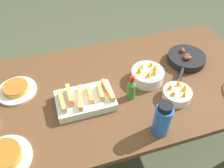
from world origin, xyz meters
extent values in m
plane|color=#474C38|center=(0.00, 0.00, 0.00)|extent=(14.00, 14.00, 0.00)
cube|color=brown|center=(0.00, 0.00, 0.70)|extent=(1.89, 0.91, 0.03)
cylinder|color=brown|center=(0.88, 0.40, 0.34)|extent=(0.07, 0.07, 0.69)
cube|color=silver|center=(-0.18, -0.08, 0.75)|extent=(0.32, 0.21, 0.05)
cube|color=#F29E56|center=(-0.31, -0.08, 0.79)|extent=(0.03, 0.15, 0.04)
cube|color=#F29E56|center=(-0.26, -0.05, 0.79)|extent=(0.02, 0.13, 0.05)
cube|color=#F29E56|center=(-0.21, -0.08, 0.79)|extent=(0.05, 0.17, 0.04)
cube|color=#F29E56|center=(-0.15, -0.07, 0.78)|extent=(0.03, 0.12, 0.04)
cube|color=#F29E56|center=(-0.09, -0.07, 0.79)|extent=(0.03, 0.12, 0.04)
cube|color=#F29E56|center=(-0.05, -0.08, 0.79)|extent=(0.04, 0.16, 0.04)
cylinder|color=black|center=(0.55, 0.08, 0.73)|extent=(0.24, 0.24, 0.01)
cylinder|color=black|center=(0.55, 0.08, 0.75)|extent=(0.25, 0.25, 0.04)
cylinder|color=black|center=(0.43, -0.05, 0.76)|extent=(0.10, 0.11, 0.02)
ellipsoid|color=brown|center=(0.54, 0.07, 0.79)|extent=(0.04, 0.03, 0.03)
ellipsoid|color=brown|center=(0.53, 0.04, 0.79)|extent=(0.05, 0.03, 0.03)
ellipsoid|color=brown|center=(0.54, 0.13, 0.79)|extent=(0.04, 0.05, 0.03)
ellipsoid|color=brown|center=(0.52, 0.05, 0.78)|extent=(0.03, 0.04, 0.03)
cylinder|color=silver|center=(-0.55, 0.13, 0.73)|extent=(0.23, 0.23, 0.02)
cylinder|color=gold|center=(-0.55, 0.13, 0.75)|extent=(0.15, 0.15, 0.03)
cylinder|color=#9B601E|center=(-0.55, 0.13, 0.77)|extent=(0.14, 0.14, 0.00)
cylinder|color=silver|center=(-0.62, -0.30, 0.73)|extent=(0.25, 0.25, 0.02)
cylinder|color=gold|center=(-0.62, -0.30, 0.76)|extent=(0.17, 0.17, 0.04)
cylinder|color=#9B601E|center=(-0.62, -0.30, 0.78)|extent=(0.16, 0.16, 0.00)
cylinder|color=silver|center=(0.33, -0.19, 0.75)|extent=(0.16, 0.16, 0.06)
cone|color=#F4A819|center=(0.37, -0.19, 0.79)|extent=(0.04, 0.04, 0.05)
cone|color=#F4A819|center=(0.35, -0.15, 0.80)|extent=(0.06, 0.05, 0.06)
cone|color=#F4A819|center=(0.29, -0.16, 0.80)|extent=(0.05, 0.05, 0.06)
cone|color=#F4A819|center=(0.29, -0.21, 0.79)|extent=(0.05, 0.05, 0.05)
cone|color=#F4A819|center=(0.34, -0.23, 0.80)|extent=(0.04, 0.03, 0.06)
cylinder|color=silver|center=(0.23, 0.00, 0.76)|extent=(0.20, 0.20, 0.07)
cone|color=#F4A819|center=(0.27, 0.00, 0.81)|extent=(0.04, 0.04, 0.05)
cone|color=#F4A819|center=(0.26, 0.04, 0.81)|extent=(0.05, 0.05, 0.04)
cone|color=#F4A819|center=(0.20, 0.04, 0.81)|extent=(0.04, 0.04, 0.05)
cone|color=#F4A819|center=(0.17, 0.01, 0.81)|extent=(0.04, 0.05, 0.06)
cone|color=#F4A819|center=(0.21, -0.05, 0.81)|extent=(0.05, 0.05, 0.05)
cone|color=#F4A819|center=(0.25, -0.04, 0.81)|extent=(0.06, 0.06, 0.06)
cylinder|color=blue|center=(0.14, -0.37, 0.81)|extent=(0.09, 0.09, 0.18)
cylinder|color=black|center=(0.14, -0.37, 0.91)|extent=(0.07, 0.07, 0.03)
cylinder|color=#337F2D|center=(0.08, -0.11, 0.77)|extent=(0.05, 0.05, 0.10)
cone|color=#337F2D|center=(0.08, -0.11, 0.84)|extent=(0.05, 0.05, 0.03)
cylinder|color=red|center=(0.08, -0.11, 0.87)|extent=(0.03, 0.03, 0.03)
camera|label=1|loc=(-0.29, -0.95, 1.76)|focal=38.00mm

